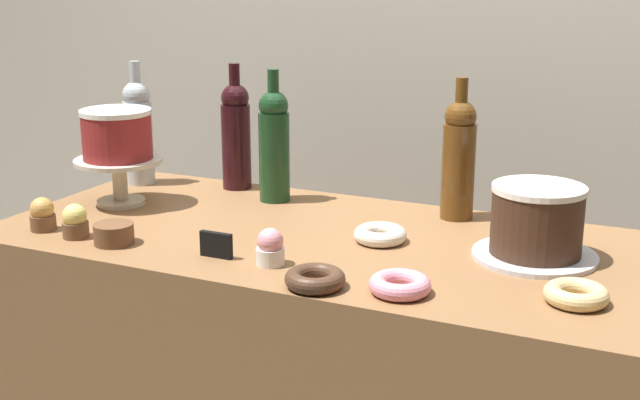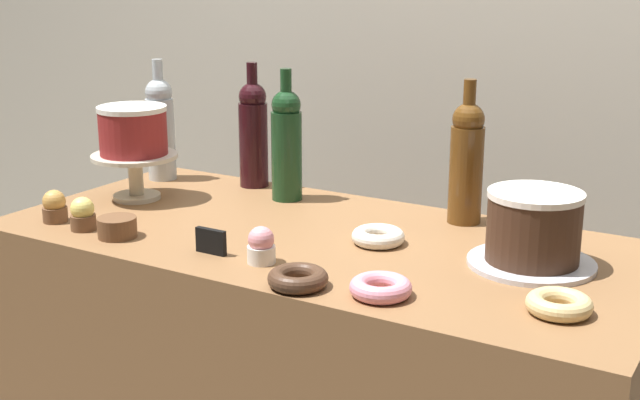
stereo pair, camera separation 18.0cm
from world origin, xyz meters
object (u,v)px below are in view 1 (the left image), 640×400
(wine_bottle_dark_red, at_px, (236,134))
(chocolate_round_cake, at_px, (537,220))
(wine_bottle_green, at_px, (274,143))
(donut_sugar, at_px, (380,234))
(white_layer_cake, at_px, (117,134))
(cupcake_caramel, at_px, (42,215))
(cupcake_strawberry, at_px, (270,248))
(donut_pink, at_px, (400,285))
(cake_stand_pedestal, at_px, (119,173))
(cookie_stack, at_px, (114,234))
(donut_glazed, at_px, (576,294))
(wine_bottle_amber, at_px, (459,157))
(cupcake_lemon, at_px, (75,222))
(wine_bottle_clear, at_px, (138,130))
(donut_chocolate, at_px, (315,279))
(price_sign_chalkboard, at_px, (216,245))

(wine_bottle_dark_red, bearing_deg, chocolate_round_cake, -15.64)
(wine_bottle_green, bearing_deg, donut_sugar, -28.97)
(white_layer_cake, height_order, cupcake_caramel, white_layer_cake)
(cupcake_strawberry, xyz_separation_m, donut_pink, (0.28, -0.04, -0.02))
(cupcake_strawberry, bearing_deg, cake_stand_pedestal, 156.98)
(chocolate_round_cake, relative_size, cookie_stack, 2.19)
(chocolate_round_cake, distance_m, donut_glazed, 0.24)
(white_layer_cake, bearing_deg, chocolate_round_cake, 1.66)
(cake_stand_pedestal, bearing_deg, cupcake_caramel, -96.21)
(cupcake_strawberry, height_order, donut_glazed, cupcake_strawberry)
(wine_bottle_dark_red, xyz_separation_m, cupcake_caramel, (-0.20, -0.50, -0.11))
(cookie_stack, bearing_deg, cupcake_strawberry, 3.98)
(cake_stand_pedestal, distance_m, cookie_stack, 0.31)
(wine_bottle_green, relative_size, cupcake_caramel, 4.38)
(wine_bottle_dark_red, bearing_deg, cake_stand_pedestal, -124.52)
(wine_bottle_amber, bearing_deg, cupcake_lemon, -145.44)
(white_layer_cake, xyz_separation_m, wine_bottle_amber, (0.78, 0.23, -0.03))
(cupcake_caramel, bearing_deg, cake_stand_pedestal, 83.79)
(wine_bottle_clear, relative_size, wine_bottle_amber, 1.00)
(wine_bottle_dark_red, distance_m, cupcake_strawberry, 0.61)
(wine_bottle_dark_red, bearing_deg, donut_sugar, -27.71)
(cookie_stack, bearing_deg, cupcake_lemon, 179.67)
(cake_stand_pedestal, distance_m, cupcake_lemon, 0.27)
(cupcake_strawberry, bearing_deg, cookie_stack, -176.02)
(cupcake_strawberry, bearing_deg, donut_chocolate, -28.85)
(white_layer_cake, distance_m, wine_bottle_dark_red, 0.31)
(cupcake_lemon, distance_m, donut_glazed, 1.04)
(white_layer_cake, height_order, wine_bottle_amber, wine_bottle_amber)
(donut_pink, bearing_deg, cake_stand_pedestal, 162.15)
(wine_bottle_amber, relative_size, price_sign_chalkboard, 4.65)
(cake_stand_pedestal, relative_size, cupcake_lemon, 2.86)
(donut_sugar, bearing_deg, cupcake_strawberry, -123.09)
(wine_bottle_green, xyz_separation_m, donut_chocolate, (0.34, -0.49, -0.13))
(wine_bottle_green, bearing_deg, cookie_stack, -108.53)
(wine_bottle_clear, distance_m, donut_glazed, 1.25)
(cake_stand_pedestal, xyz_separation_m, chocolate_round_cake, (1.00, 0.03, 0.00))
(donut_sugar, xyz_separation_m, donut_pink, (0.14, -0.26, 0.00))
(donut_sugar, bearing_deg, donut_glazed, -21.88)
(chocolate_round_cake, xyz_separation_m, wine_bottle_dark_red, (-0.82, 0.23, 0.06))
(donut_pink, bearing_deg, wine_bottle_clear, 153.11)
(cake_stand_pedestal, distance_m, wine_bottle_dark_red, 0.32)
(cake_stand_pedestal, height_order, cupcake_strawberry, cake_stand_pedestal)
(cupcake_lemon, bearing_deg, donut_glazed, 4.12)
(wine_bottle_dark_red, distance_m, donut_chocolate, 0.75)
(cake_stand_pedestal, bearing_deg, wine_bottle_amber, 16.67)
(white_layer_cake, relative_size, chocolate_round_cake, 0.92)
(chocolate_round_cake, distance_m, cupcake_caramel, 1.06)
(donut_sugar, xyz_separation_m, price_sign_chalkboard, (-0.26, -0.23, 0.01))
(chocolate_round_cake, bearing_deg, donut_chocolate, -135.36)
(wine_bottle_clear, bearing_deg, donut_pink, -26.89)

